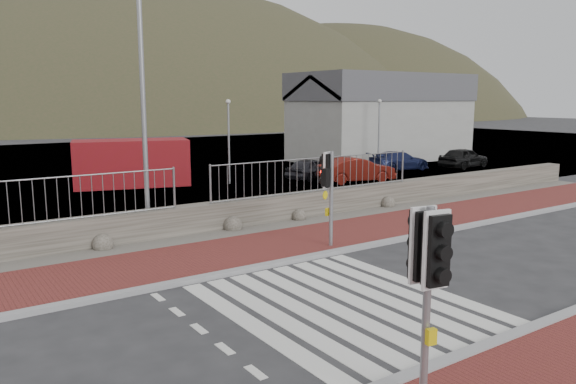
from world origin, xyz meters
TOP-DOWN VIEW (x-y plane):
  - ground at (0.00, 0.00)m, footprint 220.00×220.00m
  - sidewalk_far at (0.00, 4.50)m, footprint 40.00×3.00m
  - kerb_near at (0.00, -3.00)m, footprint 40.00×0.25m
  - kerb_far at (0.00, 3.00)m, footprint 40.00×0.25m
  - zebra_crossing at (-0.00, 0.00)m, footprint 4.62×5.60m
  - gravel_strip at (0.00, 6.50)m, footprint 40.00×1.50m
  - stone_wall at (0.00, 7.30)m, footprint 40.00×0.60m
  - railing at (0.00, 7.15)m, footprint 18.07×0.07m
  - quay at (0.00, 27.90)m, footprint 120.00×40.00m
  - harbor_building at (20.00, 19.90)m, footprint 12.20×6.20m
  - hills_backdrop at (6.74, 87.90)m, footprint 254.00×90.00m
  - traffic_signal_near at (-1.58, -3.58)m, footprint 0.43×0.30m
  - traffic_signal_far at (2.48, 3.53)m, footprint 0.67×0.42m
  - streetlight at (-0.96, 8.16)m, footprint 1.72×0.85m
  - shipping_container at (1.80, 17.93)m, footprint 5.70×3.55m
  - car_a at (10.21, 14.85)m, footprint 3.49×2.31m
  - car_b at (11.43, 12.61)m, footprint 4.03×2.21m
  - car_c at (16.63, 14.84)m, footprint 3.97×1.87m
  - car_e at (20.59, 13.36)m, footprint 3.80×1.86m

SIDE VIEW (x-z plane):
  - hills_backdrop at x=6.74m, z-range -73.05..26.95m
  - ground at x=0.00m, z-range 0.00..0.00m
  - quay at x=0.00m, z-range -0.25..0.25m
  - zebra_crossing at x=0.00m, z-range 0.00..0.01m
  - gravel_strip at x=0.00m, z-range 0.00..0.06m
  - sidewalk_far at x=0.00m, z-range 0.00..0.08m
  - kerb_near at x=0.00m, z-range -0.01..0.11m
  - kerb_far at x=0.00m, z-range -0.01..0.11m
  - stone_wall at x=0.00m, z-range 0.00..0.90m
  - car_a at x=10.21m, z-range 0.00..1.10m
  - car_c at x=16.63m, z-range 0.00..1.12m
  - car_e at x=20.59m, z-range 0.00..1.25m
  - car_b at x=11.43m, z-range 0.00..1.26m
  - shipping_container at x=1.80m, z-range 0.00..2.21m
  - railing at x=0.00m, z-range 1.21..2.43m
  - traffic_signal_far at x=2.48m, z-range 0.61..3.34m
  - traffic_signal_near at x=-1.58m, z-range 0.61..3.39m
  - harbor_building at x=20.00m, z-range 0.03..5.83m
  - streetlight at x=-0.96m, z-range 0.54..9.08m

